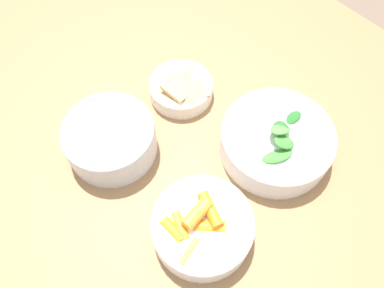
{
  "coord_description": "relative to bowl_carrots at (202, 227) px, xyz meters",
  "views": [
    {
      "loc": [
        -0.27,
        0.22,
        1.37
      ],
      "look_at": [
        -0.03,
        -0.0,
        0.8
      ],
      "focal_mm": 35.0,
      "sensor_mm": 36.0,
      "label": 1
    }
  ],
  "objects": [
    {
      "name": "ground_plane",
      "position": [
        0.15,
        -0.09,
        -0.8
      ],
      "size": [
        10.0,
        10.0,
        0.0
      ],
      "primitive_type": "plane",
      "color": "brown"
    },
    {
      "name": "bowl_greens",
      "position": [
        0.03,
        -0.2,
        0.0
      ],
      "size": [
        0.2,
        0.2,
        0.09
      ],
      "color": "white",
      "rests_on": "dining_table"
    },
    {
      "name": "bowl_beans_hotdog",
      "position": [
        0.22,
        0.01,
        0.0
      ],
      "size": [
        0.16,
        0.16,
        0.07
      ],
      "color": "silver",
      "rests_on": "dining_table"
    },
    {
      "name": "bowl_cookies",
      "position": [
        0.23,
        -0.16,
        -0.01
      ],
      "size": [
        0.12,
        0.13,
        0.05
      ],
      "color": "silver",
      "rests_on": "dining_table"
    },
    {
      "name": "bowl_carrots",
      "position": [
        0.0,
        0.0,
        0.0
      ],
      "size": [
        0.16,
        0.16,
        0.07
      ],
      "color": "white",
      "rests_on": "dining_table"
    },
    {
      "name": "dining_table",
      "position": [
        0.15,
        -0.09,
        -0.13
      ],
      "size": [
        1.19,
        1.06,
        0.77
      ],
      "color": "olive",
      "rests_on": "ground_plane"
    }
  ]
}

